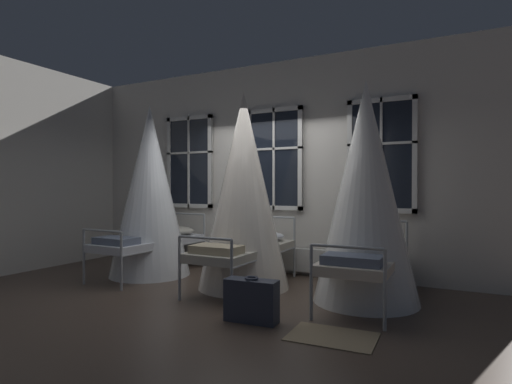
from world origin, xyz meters
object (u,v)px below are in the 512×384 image
(suitcase_dark, at_px, (251,300))
(cot_first, at_px, (150,193))
(cot_second, at_px, (244,193))
(cot_third, at_px, (366,194))

(suitcase_dark, bearing_deg, cot_first, 148.75)
(cot_first, relative_size, cot_second, 0.99)
(cot_first, distance_m, suitcase_dark, 3.05)
(cot_first, height_order, cot_second, cot_second)
(cot_first, xyz_separation_m, suitcase_dark, (2.53, -1.31, -1.09))
(cot_first, bearing_deg, suitcase_dark, -115.86)
(cot_first, distance_m, cot_third, 3.42)
(cot_first, relative_size, suitcase_dark, 4.74)
(cot_first, relative_size, cot_third, 1.00)
(suitcase_dark, bearing_deg, cot_second, 118.09)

